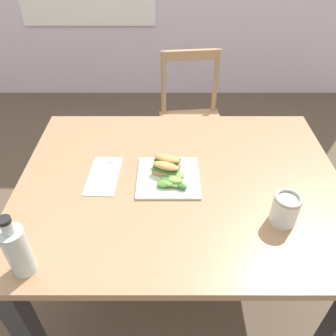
{
  "coord_description": "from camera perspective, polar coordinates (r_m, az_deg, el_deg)",
  "views": [
    {
      "loc": [
        0.05,
        -1.05,
        1.61
      ],
      "look_at": [
        0.05,
        -0.02,
        0.76
      ],
      "focal_mm": 35.9,
      "sensor_mm": 36.0,
      "label": 1
    }
  ],
  "objects": [
    {
      "name": "dining_table",
      "position": [
        1.39,
        1.95,
        -5.7
      ],
      "size": [
        1.26,
        0.97,
        0.74
      ],
      "color": "#997551",
      "rests_on": "ground"
    },
    {
      "name": "salad_mixed_greens",
      "position": [
        1.27,
        0.76,
        -1.94
      ],
      "size": [
        0.12,
        0.13,
        0.03
      ],
      "color": "#84A84C",
      "rests_on": "plate_lunch"
    },
    {
      "name": "sandwich_half_back",
      "position": [
        1.34,
        -0.21,
        1.22
      ],
      "size": [
        0.11,
        0.08,
        0.06
      ],
      "color": "tan",
      "rests_on": "plate_lunch"
    },
    {
      "name": "bottle_cold_brew",
      "position": [
        1.06,
        -24.05,
        -12.98
      ],
      "size": [
        0.07,
        0.07,
        0.22
      ],
      "color": "black",
      "rests_on": "dining_table"
    },
    {
      "name": "fork_on_napkin",
      "position": [
        1.36,
        -10.73,
        -0.69
      ],
      "size": [
        0.04,
        0.19,
        0.0
      ],
      "color": "silver",
      "rests_on": "napkin_folded"
    },
    {
      "name": "sandwich_half_front",
      "position": [
        1.3,
        -0.4,
        -0.15
      ],
      "size": [
        0.11,
        0.08,
        0.06
      ],
      "color": "tan",
      "rests_on": "plate_lunch"
    },
    {
      "name": "plate_lunch",
      "position": [
        1.31,
        0.0,
        -1.62
      ],
      "size": [
        0.24,
        0.24,
        0.01
      ],
      "primitive_type": "cube",
      "color": "beige",
      "rests_on": "dining_table"
    },
    {
      "name": "napkin_folded",
      "position": [
        1.35,
        -10.91,
        -1.28
      ],
      "size": [
        0.13,
        0.24,
        0.0
      ],
      "primitive_type": "cube",
      "rotation": [
        0.0,
        0.0,
        -0.04
      ],
      "color": "white",
      "rests_on": "dining_table"
    },
    {
      "name": "ground_plane",
      "position": [
        1.92,
        -1.54,
        -17.5
      ],
      "size": [
        8.54,
        8.54,
        0.0
      ],
      "primitive_type": "plane",
      "color": "brown"
    },
    {
      "name": "mason_jar_iced_tea",
      "position": [
        1.19,
        19.18,
        -6.79
      ],
      "size": [
        0.09,
        0.09,
        0.11
      ],
      "color": "gold",
      "rests_on": "dining_table"
    },
    {
      "name": "chair_wooden_far",
      "position": [
        2.21,
        4.0,
        7.8
      ],
      "size": [
        0.44,
        0.44,
        0.87
      ],
      "color": "tan",
      "rests_on": "ground"
    }
  ]
}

